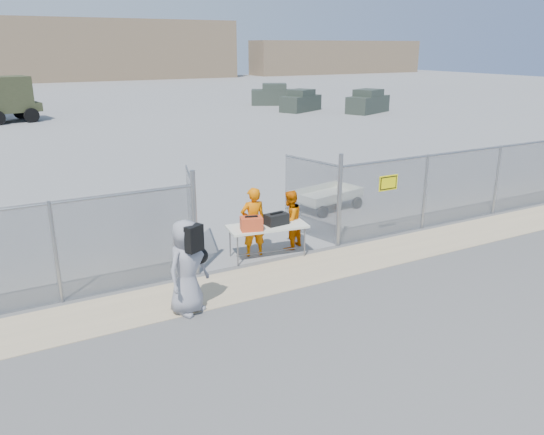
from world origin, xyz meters
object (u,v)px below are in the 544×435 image
visitor (187,267)px  utility_trailer (326,198)px  folding_table (267,241)px  security_worker_left (253,222)px  security_worker_right (290,220)px

visitor → utility_trailer: size_ratio=0.67×
folding_table → visitor: bearing=-138.5°
security_worker_left → security_worker_right: size_ratio=1.14×
visitor → security_worker_left: bearing=13.9°
security_worker_left → visitor: visitor is taller
folding_table → utility_trailer: folding_table is taller
security_worker_left → utility_trailer: bearing=-139.8°
utility_trailer → security_worker_right: bearing=-150.0°
security_worker_right → visitor: bearing=4.8°
folding_table → visitor: 3.35m
security_worker_left → visitor: size_ratio=0.92×
security_worker_left → utility_trailer: size_ratio=0.62×
security_worker_left → security_worker_right: security_worker_left is taller
security_worker_right → folding_table: bearing=-7.7°
folding_table → utility_trailer: size_ratio=0.68×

